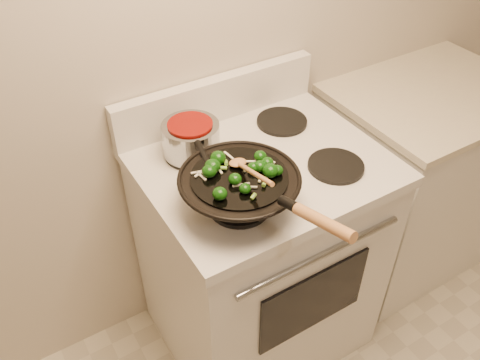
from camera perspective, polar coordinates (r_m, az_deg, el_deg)
stove at (r=1.96m, az=2.14°, el=-8.24°), size 0.78×0.67×1.08m
counter_unit at (r=2.44m, az=18.84°, el=0.16°), size 0.79×0.62×0.91m
wok at (r=1.43m, az=0.04°, el=-1.11°), size 0.35×0.57×0.20m
stirfry at (r=1.40m, az=-0.14°, el=1.15°), size 0.23×0.22×0.04m
wooden_spoon at (r=1.38m, az=0.78°, el=1.28°), size 0.06×0.23×0.09m
saucepan at (r=1.64m, az=-5.51°, el=4.71°), size 0.19×0.30×0.11m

